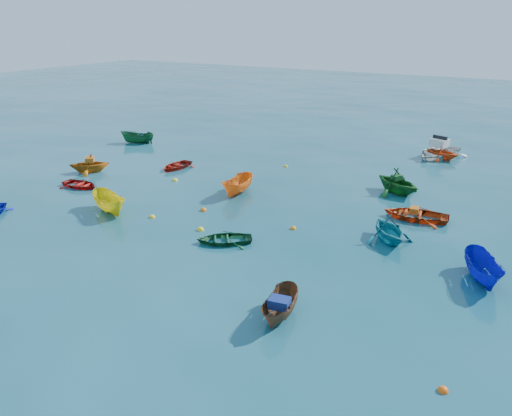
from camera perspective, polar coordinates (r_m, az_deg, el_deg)
The scene contains 27 objects.
ground at distance 23.15m, azimuth -6.27°, elevation -4.76°, with size 160.00×160.00×0.00m, color #0A404C.
sampan_brown_mid at distance 18.20m, azimuth 2.81°, elevation -12.38°, with size 1.00×2.64×1.02m, color brown.
dinghy_orange_w at distance 36.37m, azimuth -18.40°, elevation 3.92°, with size 2.28×2.64×1.39m, color #C06812.
sampan_yellow_mid at distance 28.47m, azimuth -16.28°, elevation -0.47°, with size 1.22×3.24×1.25m, color yellow.
dinghy_green_e at distance 23.79m, azimuth -3.66°, elevation -3.93°, with size 1.87×2.62×0.54m, color #114A27.
dinghy_cyan_se at distance 24.73m, azimuth 14.84°, elevation -3.63°, with size 2.32×2.69×1.42m, color teal.
dinghy_red_nw at distance 33.31m, azimuth -19.42°, elevation 2.27°, with size 1.85×2.58×0.54m, color #9D110D.
sampan_orange_n at distance 30.24m, azimuth -2.05°, elevation 1.65°, with size 1.17×3.11×1.20m, color orange.
dinghy_green_n at distance 31.52m, azimuth 15.74°, elevation 1.66°, with size 2.69×3.12×1.64m, color #14561A.
dinghy_red_ne at distance 27.78m, azimuth 17.74°, elevation -1.18°, with size 2.37×3.32×0.69m, color #BB3B0F.
sampan_blue_far at distance 22.43m, azimuth 24.35°, elevation -7.54°, with size 1.14×3.03×1.17m, color #0D11AC.
dinghy_red_far at distance 35.88m, azimuth -9.09°, elevation 4.52°, with size 1.93×2.69×0.56m, color #A61A0D.
dinghy_orange_far at distance 40.22m, azimuth 20.40°, elevation 5.25°, with size 2.17×2.52×1.32m, color #E24E15.
sampan_green_far at distance 43.86m, azimuth -13.35°, elevation 7.22°, with size 1.08×2.86×1.11m, color #124D28.
motorboat_white at distance 40.82m, azimuth 20.04°, elevation 5.51°, with size 3.28×4.59×1.55m, color silver.
tarp_blue_a at distance 17.71m, azimuth 2.69°, elevation -10.78°, with size 0.72×0.55×0.35m, color navy.
tarp_orange_a at distance 36.14m, azimuth -18.47°, elevation 5.25°, with size 0.73×0.55×0.35m, color #CC6215.
tarp_green_b at distance 31.29m, azimuth 15.78°, elevation 3.38°, with size 0.60×0.46×0.29m, color #12481B.
tarp_orange_b at distance 27.61m, azimuth 17.64°, elevation -0.21°, with size 0.59×0.45×0.29m, color #B55512.
buoy_ye_a at distance 25.22m, azimuth -6.36°, elevation -2.53°, with size 0.36×0.36×0.36m, color yellow.
buoy_or_b at distance 16.11m, azimuth 20.57°, elevation -19.00°, with size 0.31×0.31×0.31m, color #F2580D.
buoy_ye_b at distance 33.08m, azimuth -9.24°, elevation 3.09°, with size 0.35×0.35×0.35m, color yellow.
buoy_or_c at distance 27.71m, azimuth -6.03°, elevation -0.30°, with size 0.36×0.36×0.36m, color orange.
buoy_ye_c at distance 27.20m, azimuth -11.77°, elevation -1.06°, with size 0.32×0.32×0.32m, color yellow.
buoy_or_d at distance 25.28m, azimuth 4.28°, elevation -2.39°, with size 0.31×0.31×0.31m, color orange.
buoy_ye_d at distance 35.85m, azimuth 3.42°, elevation 4.73°, with size 0.29×0.29×0.29m, color yellow.
buoy_or_e at distance 28.77m, azimuth 17.57°, elevation -0.40°, with size 0.39×0.39×0.39m, color orange.
Camera 1 is at (12.62, -16.64, 10.00)m, focal length 35.00 mm.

